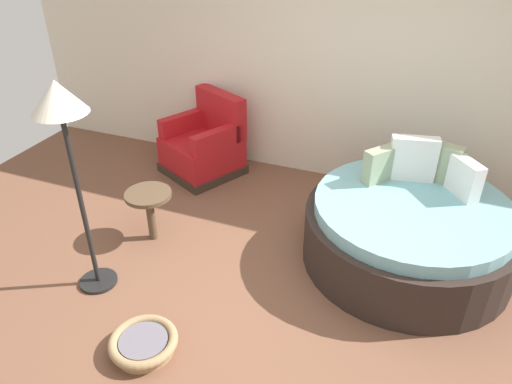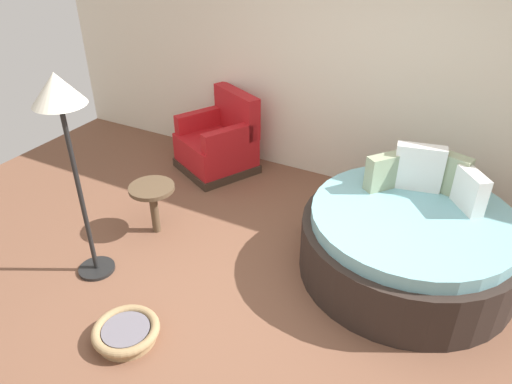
% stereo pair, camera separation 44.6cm
% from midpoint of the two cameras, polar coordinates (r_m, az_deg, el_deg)
% --- Properties ---
extents(ground_plane, '(8.00, 8.00, 0.02)m').
position_cam_midpoint_polar(ground_plane, '(4.14, -1.27, -12.79)').
color(ground_plane, brown).
extents(back_wall, '(8.00, 0.12, 2.84)m').
position_cam_midpoint_polar(back_wall, '(5.37, 8.48, 15.39)').
color(back_wall, silver).
rests_on(back_wall, ground_plane).
extents(round_daybed, '(1.86, 1.86, 1.04)m').
position_cam_midpoint_polar(round_daybed, '(4.49, 14.87, -4.53)').
color(round_daybed, '#2D231E').
rests_on(round_daybed, ground_plane).
extents(red_armchair, '(1.07, 1.07, 0.94)m').
position_cam_midpoint_polar(red_armchair, '(5.85, -8.21, 5.33)').
color(red_armchair, '#38281E').
rests_on(red_armchair, ground_plane).
extents(pet_basket, '(0.51, 0.51, 0.13)m').
position_cam_midpoint_polar(pet_basket, '(3.86, -16.50, -16.88)').
color(pet_basket, '#9E7F56').
rests_on(pet_basket, ground_plane).
extents(side_table, '(0.44, 0.44, 0.52)m').
position_cam_midpoint_polar(side_table, '(4.71, -15.18, -1.15)').
color(side_table, brown).
rests_on(side_table, ground_plane).
extents(floor_lamp, '(0.40, 0.40, 1.82)m').
position_cam_midpoint_polar(floor_lamp, '(3.80, -25.06, 7.69)').
color(floor_lamp, black).
rests_on(floor_lamp, ground_plane).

